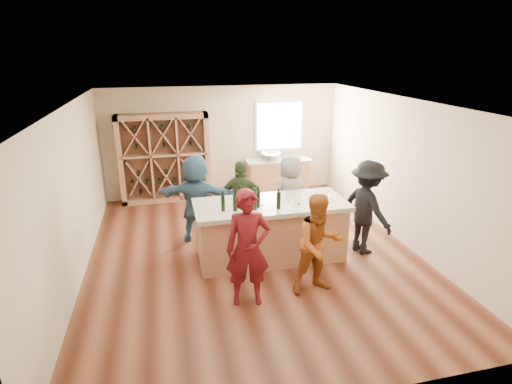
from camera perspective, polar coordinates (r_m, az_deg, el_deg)
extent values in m
cube|color=brown|center=(7.69, -0.39, -9.01)|extent=(6.00, 7.00, 0.10)
cube|color=white|center=(6.79, -0.45, 13.00)|extent=(6.00, 7.00, 0.10)
cube|color=#C7B290|center=(10.48, -4.78, 7.27)|extent=(6.00, 0.10, 2.80)
cube|color=#C7B290|center=(4.05, 11.21, -14.31)|extent=(6.00, 0.10, 2.80)
cube|color=#C7B290|center=(7.12, -25.11, -0.59)|extent=(0.10, 7.00, 2.80)
cube|color=#C7B290|center=(8.30, 20.60, 2.75)|extent=(0.10, 7.00, 2.80)
cube|color=white|center=(10.65, 3.34, 9.43)|extent=(1.30, 0.06, 1.30)
cube|color=white|center=(10.62, 3.39, 9.39)|extent=(1.18, 0.01, 1.18)
cube|color=#A2714D|center=(10.17, -12.90, 4.71)|extent=(2.20, 0.45, 2.20)
cube|color=#A2714D|center=(10.69, 3.10, 2.17)|extent=(1.60, 0.58, 0.86)
cube|color=#AFA690|center=(10.56, 3.14, 4.55)|extent=(1.70, 0.62, 0.06)
imported|color=silver|center=(10.48, 2.10, 5.14)|extent=(0.54, 0.54, 0.19)
cylinder|color=silver|center=(10.63, 1.85, 5.68)|extent=(0.02, 0.02, 0.30)
cube|color=#A2714D|center=(7.31, 2.10, -5.78)|extent=(2.60, 1.00, 1.00)
cube|color=#AFA690|center=(7.09, 2.15, -1.84)|extent=(2.72, 1.12, 0.08)
cylinder|color=black|center=(6.69, -4.74, -1.65)|extent=(0.08, 0.08, 0.27)
cylinder|color=black|center=(6.68, -3.03, -1.56)|extent=(0.08, 0.08, 0.29)
cylinder|color=black|center=(6.85, -2.29, -0.88)|extent=(0.09, 0.09, 0.31)
cylinder|color=black|center=(6.70, -0.20, -1.36)|extent=(0.09, 0.09, 0.31)
cylinder|color=black|center=(6.82, 0.31, -1.02)|extent=(0.08, 0.08, 0.29)
cone|color=white|center=(6.52, 0.80, -2.53)|extent=(0.08, 0.08, 0.19)
cone|color=white|center=(6.72, 5.22, -2.03)|extent=(0.08, 0.08, 0.17)
cone|color=white|center=(6.85, 9.15, -1.70)|extent=(0.09, 0.09, 0.18)
cone|color=white|center=(7.03, 6.18, -1.05)|extent=(0.08, 0.08, 0.17)
cone|color=white|center=(7.16, 10.31, -0.78)|extent=(0.08, 0.08, 0.19)
cube|color=white|center=(6.65, 0.00, -2.93)|extent=(0.29, 0.34, 0.00)
cube|color=white|center=(6.82, 4.59, -2.43)|extent=(0.25, 0.31, 0.00)
cube|color=white|center=(7.03, 9.78, -1.95)|extent=(0.33, 0.37, 0.00)
imported|color=#590F14|center=(5.88, -1.16, -8.08)|extent=(0.71, 0.55, 1.80)
imported|color=#994C19|center=(6.26, 8.98, -7.41)|extent=(0.83, 0.51, 1.63)
imported|color=black|center=(7.64, 15.53, -2.16)|extent=(0.83, 1.25, 1.78)
imported|color=#263319|center=(7.94, -2.06, -1.24)|extent=(1.04, 0.70, 1.62)
imported|color=slate|center=(8.27, 4.89, -0.30)|extent=(0.93, 0.75, 1.65)
imported|color=#335972|center=(7.90, -8.47, -0.93)|extent=(1.75, 1.10, 1.78)
cylinder|color=black|center=(6.77, 3.25, -1.21)|extent=(0.07, 0.07, 0.30)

